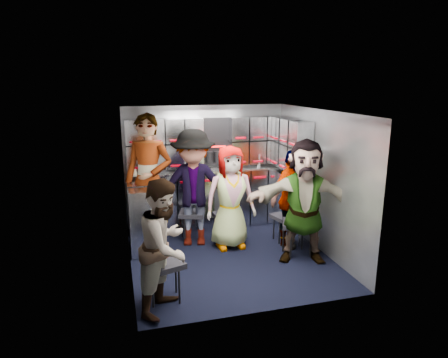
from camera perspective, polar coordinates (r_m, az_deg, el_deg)
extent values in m
plane|color=black|center=(5.97, 0.69, -10.93)|extent=(3.00, 3.00, 0.00)
cube|color=gray|center=(7.02, -2.66, 1.92)|extent=(2.80, 0.04, 2.10)
cube|color=gray|center=(5.40, -13.71, -2.12)|extent=(0.04, 3.00, 2.10)
cube|color=gray|center=(6.13, 13.40, -0.22)|extent=(0.04, 3.00, 2.10)
cube|color=silver|center=(5.43, 0.75, 9.62)|extent=(2.80, 3.00, 0.02)
cube|color=#9BA2AB|center=(6.96, -2.23, -2.90)|extent=(2.68, 0.38, 0.99)
cube|color=#9BA2AB|center=(6.11, -11.62, -5.60)|extent=(0.38, 0.76, 0.99)
cube|color=silver|center=(6.83, -2.27, 1.28)|extent=(2.68, 0.42, 0.03)
cube|color=#9BA2AB|center=(6.80, -2.42, 5.30)|extent=(2.68, 0.28, 0.82)
cube|color=#9BA2AB|center=(6.59, 9.57, 4.84)|extent=(0.28, 1.00, 0.82)
cube|color=#9BA2AB|center=(6.73, 9.58, -3.65)|extent=(0.28, 1.20, 1.00)
cube|color=#AA0011|center=(6.67, -1.87, -0.21)|extent=(2.60, 0.02, 0.03)
cube|color=black|center=(4.74, -8.57, -11.95)|extent=(0.50, 0.49, 0.06)
cylinder|color=black|center=(4.72, -10.13, -15.34)|extent=(0.03, 0.03, 0.43)
cylinder|color=black|center=(4.75, -6.41, -15.01)|extent=(0.03, 0.03, 0.43)
cylinder|color=black|center=(4.95, -10.43, -13.92)|extent=(0.03, 0.03, 0.43)
cylinder|color=black|center=(4.97, -6.89, -13.62)|extent=(0.03, 0.03, 0.43)
cube|color=black|center=(6.43, -4.60, -4.96)|extent=(0.49, 0.48, 0.06)
cylinder|color=black|center=(6.37, -5.63, -7.34)|extent=(0.02, 0.02, 0.41)
cylinder|color=black|center=(6.42, -3.07, -7.12)|extent=(0.02, 0.02, 0.41)
cylinder|color=black|center=(6.59, -6.00, -6.58)|extent=(0.02, 0.02, 0.41)
cylinder|color=black|center=(6.64, -3.53, -6.38)|extent=(0.02, 0.02, 0.41)
cube|color=black|center=(6.31, 0.44, -5.29)|extent=(0.40, 0.38, 0.06)
cylinder|color=black|center=(6.24, -0.54, -7.73)|extent=(0.02, 0.02, 0.41)
cylinder|color=black|center=(6.31, 2.01, -7.47)|extent=(0.02, 0.02, 0.41)
cylinder|color=black|center=(6.46, -1.10, -6.95)|extent=(0.02, 0.02, 0.41)
cylinder|color=black|center=(6.53, 1.36, -6.71)|extent=(0.02, 0.02, 0.41)
cube|color=black|center=(6.43, 8.70, -5.34)|extent=(0.44, 0.43, 0.06)
cylinder|color=black|center=(6.35, 7.93, -7.59)|extent=(0.02, 0.02, 0.39)
cylinder|color=black|center=(6.46, 10.15, -7.31)|extent=(0.02, 0.02, 0.39)
cylinder|color=black|center=(6.55, 7.13, -6.89)|extent=(0.02, 0.02, 0.39)
cylinder|color=black|center=(6.65, 9.30, -6.63)|extent=(0.02, 0.02, 0.39)
cube|color=black|center=(5.95, 10.46, -6.37)|extent=(0.55, 0.54, 0.07)
cylinder|color=black|center=(5.86, 9.53, -9.21)|extent=(0.03, 0.03, 0.45)
cylinder|color=black|center=(5.99, 12.27, -8.82)|extent=(0.03, 0.03, 0.45)
cylinder|color=black|center=(6.09, 8.47, -8.28)|extent=(0.03, 0.03, 0.45)
cylinder|color=black|center=(6.21, 11.13, -7.93)|extent=(0.03, 0.03, 0.45)
imported|color=black|center=(6.15, -10.68, -0.29)|extent=(0.89, 0.78, 2.05)
imported|color=black|center=(4.45, -8.42, -9.43)|extent=(0.88, 0.92, 1.51)
imported|color=black|center=(6.12, -4.36, -1.31)|extent=(1.29, 0.92, 1.81)
imported|color=black|center=(6.03, 0.91, -2.64)|extent=(0.77, 0.50, 1.58)
imported|color=black|center=(6.17, 9.49, -2.79)|extent=(0.95, 0.76, 1.51)
imported|color=black|center=(5.67, 11.42, -3.13)|extent=(1.69, 1.04, 1.74)
cylinder|color=white|center=(6.70, -4.21, 2.24)|extent=(0.06, 0.06, 0.25)
cylinder|color=white|center=(6.67, -5.64, 2.15)|extent=(0.07, 0.07, 0.25)
cylinder|color=white|center=(7.01, 4.99, 2.68)|extent=(0.06, 0.06, 0.24)
cylinder|color=#CBB78F|center=(6.60, -12.69, 1.05)|extent=(0.08, 0.08, 0.09)
cylinder|color=#CBB78F|center=(6.90, 2.26, 1.94)|extent=(0.07, 0.07, 0.09)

